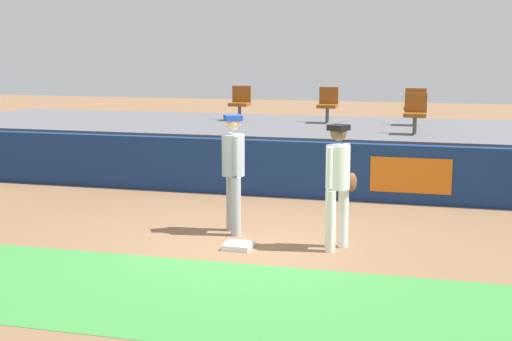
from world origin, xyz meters
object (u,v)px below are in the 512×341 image
player_fielder_home (338,178)px  player_runner_visitor (233,165)px  first_base (238,246)px  seat_back_left (240,101)px  seat_front_right (415,111)px  seat_back_center (328,103)px  seat_back_right (415,105)px

player_fielder_home → player_runner_visitor: player_runner_visitor is taller
first_base → seat_back_left: seat_back_left is taller
seat_front_right → seat_back_left: bearing=157.2°
first_base → player_fielder_home: 1.77m
seat_back_left → seat_back_center: same height
seat_back_right → first_base: bearing=-106.6°
first_base → seat_back_right: 7.60m
seat_back_left → first_base: bearing=-73.9°
player_fielder_home → seat_back_right: seat_back_right is taller
player_runner_visitor → seat_back_right: (2.46, 6.26, 0.54)m
first_base → seat_front_right: (2.22, 5.32, 1.59)m
first_base → seat_back_center: (0.10, 7.12, 1.59)m
player_runner_visitor → seat_back_center: seat_back_center is taller
player_runner_visitor → seat_back_right: bearing=128.7°
player_fielder_home → first_base: bearing=-50.0°
seat_back_left → player_fielder_home: bearing=-62.9°
first_base → seat_back_left: (-2.06, 7.12, 1.59)m
seat_back_center → player_runner_visitor: bearing=-94.0°
seat_back_right → player_fielder_home: bearing=-96.1°
seat_back_left → seat_back_center: bearing=-0.0°
player_runner_visitor → seat_back_left: 6.52m
first_base → seat_back_center: 7.30m
first_base → seat_back_right: size_ratio=0.48×
seat_back_right → seat_back_center: bearing=-180.0°
player_fielder_home → player_runner_visitor: bearing=-80.3°
player_runner_visitor → seat_back_right: seat_back_right is taller
player_runner_visitor → player_fielder_home: bearing=43.7°
player_fielder_home → seat_front_right: size_ratio=2.18×
player_runner_visitor → seat_back_left: bearing=165.5°
player_fielder_home → seat_back_right: bearing=-159.9°
seat_back_left → seat_front_right: bearing=-22.8°
seat_back_center → seat_front_right: size_ratio=1.00×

